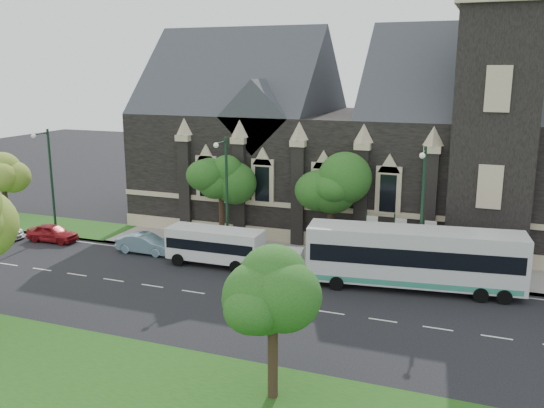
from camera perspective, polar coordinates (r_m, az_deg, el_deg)
The scene contains 18 objects.
ground at distance 36.55m, azimuth -3.47°, elevation -9.15°, with size 160.00×160.00×0.00m, color black.
sidewalk at distance 44.82m, azimuth 1.54°, elevation -4.79°, with size 80.00×5.00×0.15m, color gray.
museum at distance 50.68m, azimuth 10.63°, elevation 6.44°, with size 40.00×17.70×29.90m.
tree_park_east at distance 24.64m, azimuth 0.61°, elevation -8.82°, with size 3.40×3.40×6.28m.
tree_walk_right at distance 43.63m, azimuth 6.10°, elevation 2.43°, with size 4.08×4.08×7.80m.
tree_walk_left at distance 46.70m, azimuth -4.66°, elevation 3.06°, with size 3.91×3.91×7.64m.
tree_walk_far at distance 59.31m, azimuth -24.49°, elevation 2.96°, with size 3.40×3.40×6.28m.
street_lamp_near at distance 39.07m, azimuth 14.36°, elevation -0.21°, with size 0.36×1.88×9.00m.
street_lamp_mid at distance 42.86m, azimuth -4.54°, elevation 1.31°, with size 0.36×1.88×9.00m.
street_lamp_far at distance 51.69m, azimuth -20.81°, elevation 2.51°, with size 0.36×1.88×9.00m.
banner_flag_left at distance 42.11m, azimuth 9.44°, elevation -2.86°, with size 0.90×0.10×4.00m.
banner_flag_center at distance 41.79m, azimuth 12.13°, elevation -3.11°, with size 0.90×0.10×4.00m.
banner_flag_right at distance 41.56m, azimuth 14.85°, elevation -3.34°, with size 0.90×0.10×4.00m.
tour_coach at distance 38.44m, azimuth 13.63°, elevation -5.01°, with size 13.69×4.58×3.92m.
shuttle_bus at distance 42.12m, azimuth -5.52°, elevation -3.92°, with size 6.97×2.54×2.68m.
box_trailer at distance 40.84m, azimuth 1.55°, elevation -5.36°, with size 3.07×1.81×1.59m.
sedan at distance 45.90m, azimuth -12.18°, elevation -3.78°, with size 1.58×4.54×1.49m, color #7EA3B6.
car_far_red at distance 51.06m, azimuth -20.56°, elevation -2.64°, with size 1.71×4.25×1.45m, color maroon.
Camera 1 is at (14.09, -30.78, 13.79)m, focal length 38.74 mm.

